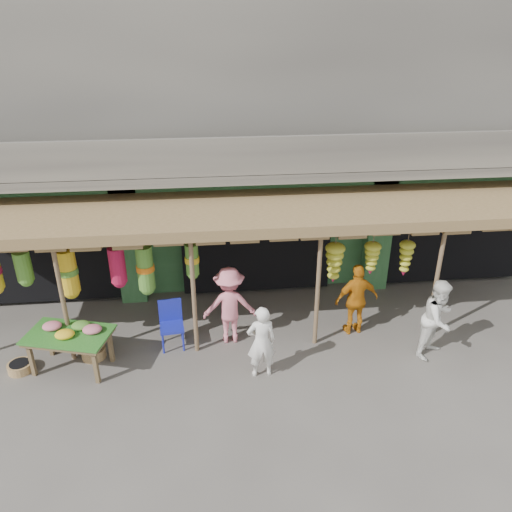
{
  "coord_description": "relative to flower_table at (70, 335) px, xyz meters",
  "views": [
    {
      "loc": [
        -1.19,
        -8.8,
        6.33
      ],
      "look_at": [
        -0.13,
        1.0,
        1.54
      ],
      "focal_mm": 35.0,
      "sensor_mm": 36.0,
      "label": 1
    }
  ],
  "objects": [
    {
      "name": "person_vendor",
      "position": [
        5.84,
        0.61,
        0.05
      ],
      "size": [
        1.01,
        0.53,
        1.65
      ],
      "primitive_type": "imported",
      "rotation": [
        0.0,
        0.0,
        3.27
      ],
      "color": "#C77312",
      "rests_on": "ground"
    },
    {
      "name": "blue_chair",
      "position": [
        1.89,
        0.59,
        -0.2
      ],
      "size": [
        0.53,
        0.54,
        1.01
      ],
      "rotation": [
        0.0,
        0.0,
        0.11
      ],
      "color": "#1922A8",
      "rests_on": "ground"
    },
    {
      "name": "flower_table",
      "position": [
        0.0,
        0.0,
        0.0
      ],
      "size": [
        1.78,
        1.32,
        0.95
      ],
      "rotation": [
        0.0,
        0.0,
        -0.27
      ],
      "color": "brown",
      "rests_on": "ground"
    },
    {
      "name": "person_right",
      "position": [
        7.24,
        -0.33,
        0.08
      ],
      "size": [
        1.04,
        1.01,
        1.69
      ],
      "primitive_type": "imported",
      "rotation": [
        0.0,
        0.0,
        0.66
      ],
      "color": "white",
      "rests_on": "ground"
    },
    {
      "name": "person_front",
      "position": [
        3.64,
        -0.61,
        -0.01
      ],
      "size": [
        0.58,
        0.4,
        1.52
      ],
      "primitive_type": "imported",
      "rotation": [
        0.0,
        0.0,
        3.21
      ],
      "color": "white",
      "rests_on": "ground"
    },
    {
      "name": "basket_mid",
      "position": [
        -1.06,
        -0.0,
        -0.68
      ],
      "size": [
        0.55,
        0.55,
        0.18
      ],
      "primitive_type": "cylinder",
      "rotation": [
        0.0,
        0.0,
        0.19
      ],
      "color": "#8A5F3D",
      "rests_on": "ground"
    },
    {
      "name": "basket_right",
      "position": [
        0.3,
        0.29,
        -0.66
      ],
      "size": [
        0.62,
        0.62,
        0.22
      ],
      "primitive_type": "cylinder",
      "rotation": [
        0.0,
        0.0,
        0.34
      ],
      "color": "olive",
      "rests_on": "ground"
    },
    {
      "name": "person_shopper",
      "position": [
        3.11,
        0.61,
        0.09
      ],
      "size": [
        1.11,
        0.64,
        1.72
      ],
      "primitive_type": "imported",
      "rotation": [
        0.0,
        0.0,
        3.14
      ],
      "color": "pink",
      "rests_on": "ground"
    },
    {
      "name": "ground",
      "position": [
        3.9,
        0.5,
        -0.77
      ],
      "size": [
        80.0,
        80.0,
        0.0
      ],
      "primitive_type": "plane",
      "color": "#514C47",
      "rests_on": "ground"
    },
    {
      "name": "building",
      "position": [
        3.9,
        5.37,
        2.6
      ],
      "size": [
        16.4,
        6.8,
        7.0
      ],
      "color": "gray",
      "rests_on": "ground"
    },
    {
      "name": "awning",
      "position": [
        3.72,
        1.3,
        1.8
      ],
      "size": [
        14.0,
        2.7,
        2.79
      ],
      "color": "brown",
      "rests_on": "ground"
    }
  ]
}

